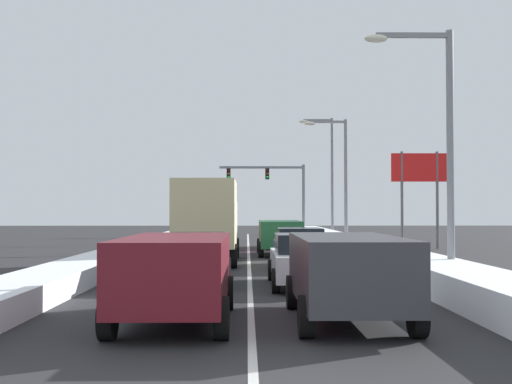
# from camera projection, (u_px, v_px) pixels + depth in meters

# --- Properties ---
(ground_plane) EXTENTS (133.47, 133.47, 0.00)m
(ground_plane) POSITION_uv_depth(u_px,v_px,m) (249.00, 263.00, 27.16)
(ground_plane) COLOR #28282B
(lane_stripe_between_right_lane_and_center_lane) EXTENTS (0.14, 56.47, 0.01)m
(lane_stripe_between_right_lane_and_center_lane) POSITION_uv_depth(u_px,v_px,m) (249.00, 255.00, 32.29)
(lane_stripe_between_right_lane_and_center_lane) COLOR silver
(lane_stripe_between_right_lane_and_center_lane) RESTS_ON ground
(snow_bank_right_shoulder) EXTENTS (1.92, 56.47, 0.74)m
(snow_bank_right_shoulder) POSITION_uv_depth(u_px,v_px,m) (357.00, 247.00, 32.37)
(snow_bank_right_shoulder) COLOR white
(snow_bank_right_shoulder) RESTS_ON ground
(snow_bank_left_shoulder) EXTENTS (1.75, 56.47, 0.58)m
(snow_bank_left_shoulder) POSITION_uv_depth(u_px,v_px,m) (140.00, 249.00, 32.22)
(snow_bank_left_shoulder) COLOR white
(snow_bank_left_shoulder) RESTS_ON ground
(suv_charcoal_right_lane_nearest) EXTENTS (2.16, 4.90, 1.67)m
(suv_charcoal_right_lane_nearest) POSITION_uv_depth(u_px,v_px,m) (347.00, 270.00, 12.99)
(suv_charcoal_right_lane_nearest) COLOR #38383D
(suv_charcoal_right_lane_nearest) RESTS_ON ground
(sedan_white_right_lane_second) EXTENTS (2.00, 4.50, 1.51)m
(sedan_white_right_lane_second) POSITION_uv_depth(u_px,v_px,m) (305.00, 260.00, 18.94)
(sedan_white_right_lane_second) COLOR silver
(sedan_white_right_lane_second) RESTS_ON ground
(sedan_navy_right_lane_third) EXTENTS (2.00, 4.50, 1.51)m
(sedan_navy_right_lane_third) POSITION_uv_depth(u_px,v_px,m) (299.00, 248.00, 25.17)
(sedan_navy_right_lane_third) COLOR navy
(sedan_navy_right_lane_third) RESTS_ON ground
(suv_green_right_lane_fourth) EXTENTS (2.16, 4.90, 1.67)m
(suv_green_right_lane_fourth) POSITION_uv_depth(u_px,v_px,m) (280.00, 234.00, 32.21)
(suv_green_right_lane_fourth) COLOR #1E5633
(suv_green_right_lane_fourth) RESTS_ON ground
(sedan_gray_right_lane_fifth) EXTENTS (2.00, 4.50, 1.51)m
(sedan_gray_right_lane_fifth) POSITION_uv_depth(u_px,v_px,m) (282.00, 235.00, 38.29)
(sedan_gray_right_lane_fifth) COLOR slate
(sedan_gray_right_lane_fifth) RESTS_ON ground
(suv_maroon_center_lane_nearest) EXTENTS (2.16, 4.90, 1.67)m
(suv_maroon_center_lane_nearest) POSITION_uv_depth(u_px,v_px,m) (176.00, 270.00, 12.81)
(suv_maroon_center_lane_nearest) COLOR maroon
(suv_maroon_center_lane_nearest) RESTS_ON ground
(sedan_black_center_lane_second) EXTENTS (2.00, 4.50, 1.51)m
(sedan_black_center_lane_second) POSITION_uv_depth(u_px,v_px,m) (196.00, 258.00, 19.75)
(sedan_black_center_lane_second) COLOR black
(sedan_black_center_lane_second) RESTS_ON ground
(box_truck_center_lane_third) EXTENTS (2.53, 7.20, 3.36)m
(box_truck_center_lane_third) POSITION_uv_depth(u_px,v_px,m) (208.00, 217.00, 27.32)
(box_truck_center_lane_third) COLOR #B7BABF
(box_truck_center_lane_third) RESTS_ON ground
(suv_red_center_lane_fourth) EXTENTS (2.16, 4.90, 1.67)m
(suv_red_center_lane_fourth) POSITION_uv_depth(u_px,v_px,m) (214.00, 232.00, 35.89)
(suv_red_center_lane_fourth) COLOR maroon
(suv_red_center_lane_fourth) RESTS_ON ground
(sedan_tan_center_lane_fifth) EXTENTS (2.00, 4.50, 1.51)m
(sedan_tan_center_lane_fifth) POSITION_uv_depth(u_px,v_px,m) (220.00, 233.00, 42.12)
(sedan_tan_center_lane_fifth) COLOR #937F60
(sedan_tan_center_lane_fifth) RESTS_ON ground
(traffic_light_gantry) EXTENTS (7.54, 0.47, 6.20)m
(traffic_light_gantry) POSITION_uv_depth(u_px,v_px,m) (277.00, 184.00, 58.09)
(traffic_light_gantry) COLOR slate
(traffic_light_gantry) RESTS_ON ground
(street_lamp_right_near) EXTENTS (2.66, 0.36, 7.55)m
(street_lamp_right_near) POSITION_uv_depth(u_px,v_px,m) (437.00, 130.00, 19.66)
(street_lamp_right_near) COLOR gray
(street_lamp_right_near) RESTS_ON ground
(street_lamp_right_mid) EXTENTS (2.66, 0.36, 7.72)m
(street_lamp_right_mid) POSITION_uv_depth(u_px,v_px,m) (340.00, 170.00, 40.19)
(street_lamp_right_mid) COLOR gray
(street_lamp_right_mid) RESTS_ON ground
(street_lamp_right_far) EXTENTS (2.66, 0.36, 9.23)m
(street_lamp_right_far) POSITION_uv_depth(u_px,v_px,m) (328.00, 168.00, 50.48)
(street_lamp_right_far) COLOR gray
(street_lamp_right_far) RESTS_ON ground
(roadside_sign_right) EXTENTS (3.20, 0.16, 5.50)m
(roadside_sign_right) POSITION_uv_depth(u_px,v_px,m) (420.00, 178.00, 37.34)
(roadside_sign_right) COLOR #59595B
(roadside_sign_right) RESTS_ON ground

